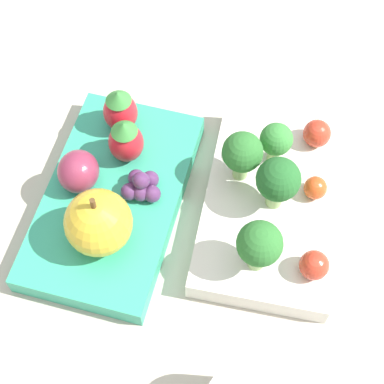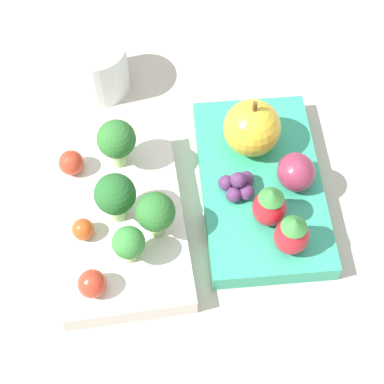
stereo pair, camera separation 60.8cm
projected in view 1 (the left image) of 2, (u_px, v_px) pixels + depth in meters
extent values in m
plane|color=#BCB29E|center=(191.00, 214.00, 0.61)|extent=(4.00, 4.00, 0.00)
cube|color=silver|center=(272.00, 206.00, 0.60)|extent=(0.21, 0.14, 0.02)
cube|color=#33A87F|center=(113.00, 202.00, 0.60)|extent=(0.23, 0.15, 0.02)
cylinder|color=#93B770|center=(257.00, 258.00, 0.55)|extent=(0.01, 0.01, 0.02)
sphere|color=#2D702D|center=(260.00, 244.00, 0.52)|extent=(0.04, 0.04, 0.04)
cylinder|color=#93B770|center=(274.00, 153.00, 0.60)|extent=(0.01, 0.01, 0.02)
sphere|color=#388438|center=(276.00, 139.00, 0.58)|extent=(0.03, 0.03, 0.03)
cylinder|color=#93B770|center=(275.00, 196.00, 0.58)|extent=(0.02, 0.02, 0.02)
sphere|color=#236028|center=(278.00, 179.00, 0.55)|extent=(0.04, 0.04, 0.04)
cylinder|color=#93B770|center=(240.00, 168.00, 0.59)|extent=(0.01, 0.01, 0.02)
sphere|color=#2D702D|center=(243.00, 152.00, 0.57)|extent=(0.04, 0.04, 0.04)
sphere|color=red|center=(314.00, 265.00, 0.54)|extent=(0.03, 0.03, 0.03)
sphere|color=#DB4C1E|center=(315.00, 188.00, 0.58)|extent=(0.02, 0.02, 0.02)
sphere|color=red|center=(317.00, 133.00, 0.61)|extent=(0.03, 0.03, 0.03)
sphere|color=gold|center=(98.00, 223.00, 0.55)|extent=(0.06, 0.06, 0.06)
cylinder|color=brown|center=(93.00, 204.00, 0.52)|extent=(0.00, 0.00, 0.01)
ellipsoid|color=red|center=(126.00, 142.00, 0.60)|extent=(0.03, 0.03, 0.04)
cone|color=#388438|center=(124.00, 128.00, 0.58)|extent=(0.02, 0.02, 0.01)
ellipsoid|color=red|center=(120.00, 112.00, 0.61)|extent=(0.03, 0.03, 0.04)
cone|color=#388438|center=(118.00, 97.00, 0.59)|extent=(0.02, 0.02, 0.01)
ellipsoid|color=#892D47|center=(78.00, 171.00, 0.58)|extent=(0.04, 0.04, 0.04)
sphere|color=#562D5B|center=(140.00, 197.00, 0.58)|extent=(0.02, 0.02, 0.02)
sphere|color=#562D5B|center=(153.00, 191.00, 0.59)|extent=(0.02, 0.02, 0.02)
sphere|color=#562D5B|center=(150.00, 179.00, 0.59)|extent=(0.02, 0.02, 0.02)
sphere|color=#562D5B|center=(136.00, 178.00, 0.59)|extent=(0.02, 0.02, 0.02)
sphere|color=#562D5B|center=(130.00, 189.00, 0.59)|extent=(0.02, 0.02, 0.02)
sphere|color=#562D5B|center=(141.00, 181.00, 0.58)|extent=(0.02, 0.02, 0.02)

